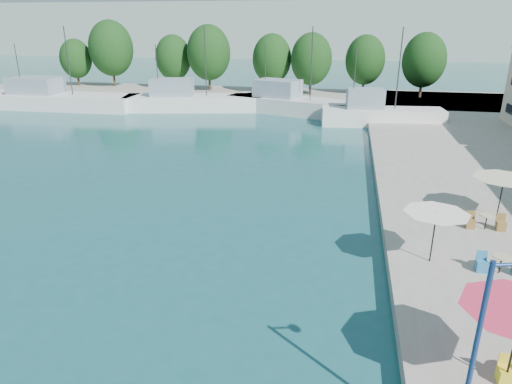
% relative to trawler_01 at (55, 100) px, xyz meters
% --- Properties ---
extents(quay_far, '(90.00, 16.00, 0.60)m').
position_rel_trawler_01_xyz_m(quay_far, '(24.29, 12.44, -0.77)').
color(quay_far, gray).
rests_on(quay_far, ground).
extents(hill_west, '(180.00, 40.00, 16.00)m').
position_rel_trawler_01_xyz_m(hill_west, '(2.29, 105.44, 6.93)').
color(hill_west, '#98A69A').
rests_on(hill_west, ground).
extents(hill_east, '(140.00, 40.00, 12.00)m').
position_rel_trawler_01_xyz_m(hill_east, '(72.29, 125.44, 4.93)').
color(hill_east, '#98A69A').
rests_on(hill_east, ground).
extents(trawler_01, '(19.92, 5.49, 10.20)m').
position_rel_trawler_01_xyz_m(trawler_01, '(0.00, 0.00, 0.00)').
color(trawler_01, silver).
rests_on(trawler_01, ground).
extents(trawler_02, '(17.19, 7.78, 10.20)m').
position_rel_trawler_01_xyz_m(trawler_02, '(17.00, 2.09, 0.00)').
color(trawler_02, white).
rests_on(trawler_02, ground).
extents(trawler_03, '(17.56, 9.65, 10.20)m').
position_rel_trawler_01_xyz_m(trawler_03, '(29.72, 2.58, 0.00)').
color(trawler_03, silver).
rests_on(trawler_03, ground).
extents(trawler_04, '(12.69, 4.44, 10.20)m').
position_rel_trawler_01_xyz_m(trawler_04, '(39.36, -2.40, 0.00)').
color(trawler_04, white).
rests_on(trawler_04, ground).
extents(tree_01, '(4.89, 4.89, 7.23)m').
position_rel_trawler_01_xyz_m(tree_01, '(-6.91, 16.61, 3.70)').
color(tree_01, '#3F2B19').
rests_on(tree_01, quay_far).
extents(tree_02, '(6.78, 6.78, 10.04)m').
position_rel_trawler_01_xyz_m(tree_02, '(-0.77, 16.91, 5.33)').
color(tree_02, '#3F2B19').
rests_on(tree_02, quay_far).
extents(tree_03, '(5.37, 5.37, 7.95)m').
position_rel_trawler_01_xyz_m(tree_03, '(9.68, 16.24, 4.12)').
color(tree_03, '#3F2B19').
rests_on(tree_03, quay_far).
extents(tree_04, '(6.35, 6.35, 9.40)m').
position_rel_trawler_01_xyz_m(tree_04, '(15.58, 15.29, 4.96)').
color(tree_04, '#3F2B19').
rests_on(tree_04, quay_far).
extents(tree_05, '(5.53, 5.53, 8.19)m').
position_rel_trawler_01_xyz_m(tree_05, '(25.05, 14.83, 4.26)').
color(tree_05, '#3F2B19').
rests_on(tree_05, quay_far).
extents(tree_06, '(5.66, 5.66, 8.38)m').
position_rel_trawler_01_xyz_m(tree_06, '(30.70, 13.98, 4.37)').
color(tree_06, '#3F2B19').
rests_on(tree_06, quay_far).
extents(tree_07, '(5.46, 5.46, 8.08)m').
position_rel_trawler_01_xyz_m(tree_07, '(38.03, 16.38, 4.20)').
color(tree_07, '#3F2B19').
rests_on(tree_07, quay_far).
extents(tree_08, '(5.72, 5.72, 8.46)m').
position_rel_trawler_01_xyz_m(tree_08, '(45.62, 14.43, 4.42)').
color(tree_08, '#3F2B19').
rests_on(tree_08, quay_far).
extents(umbrella_white, '(2.69, 2.69, 2.24)m').
position_rel_trawler_01_xyz_m(umbrella_white, '(40.02, -33.13, 1.52)').
color(umbrella_white, black).
rests_on(umbrella_white, quay_right).
extents(umbrella_cream, '(3.09, 3.09, 2.10)m').
position_rel_trawler_01_xyz_m(umbrella_cream, '(44.26, -27.31, 1.38)').
color(umbrella_cream, black).
rests_on(umbrella_cream, quay_right).
extents(cafe_table_02, '(1.82, 0.70, 0.76)m').
position_rel_trawler_01_xyz_m(cafe_table_02, '(42.65, -33.62, -0.18)').
color(cafe_table_02, black).
rests_on(cafe_table_02, quay_right).
extents(cafe_table_03, '(1.82, 0.70, 0.76)m').
position_rel_trawler_01_xyz_m(cafe_table_03, '(43.19, -29.22, -0.18)').
color(cafe_table_03, black).
rests_on(cafe_table_03, quay_right).
extents(street_lamp, '(1.01, 0.44, 5.03)m').
position_rel_trawler_01_xyz_m(street_lamp, '(39.60, -42.39, 3.02)').
color(street_lamp, navy).
rests_on(street_lamp, quay_right).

